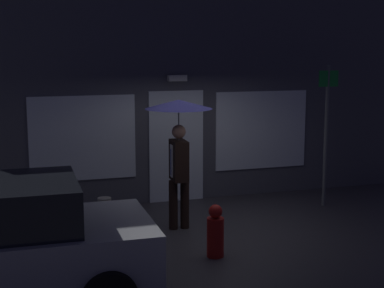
{
  "coord_description": "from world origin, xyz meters",
  "views": [
    {
      "loc": [
        -3.11,
        -8.75,
        3.04
      ],
      "look_at": [
        -0.23,
        0.41,
        1.44
      ],
      "focal_mm": 54.63,
      "sensor_mm": 36.0,
      "label": 1
    }
  ],
  "objects_px": {
    "street_sign_post": "(326,128)",
    "fire_hydrant": "(215,233)",
    "person_with_umbrella": "(179,131)",
    "sidewalk_bollard": "(105,210)"
  },
  "relations": [
    {
      "from": "street_sign_post",
      "to": "fire_hydrant",
      "type": "xyz_separation_m",
      "value": [
        -2.94,
        -2.0,
        -1.16
      ]
    },
    {
      "from": "person_with_umbrella",
      "to": "street_sign_post",
      "type": "relative_size",
      "value": 0.81
    },
    {
      "from": "street_sign_post",
      "to": "sidewalk_bollard",
      "type": "distance_m",
      "value": 4.43
    },
    {
      "from": "person_with_umbrella",
      "to": "fire_hydrant",
      "type": "relative_size",
      "value": 2.79
    },
    {
      "from": "person_with_umbrella",
      "to": "sidewalk_bollard",
      "type": "height_order",
      "value": "person_with_umbrella"
    },
    {
      "from": "person_with_umbrella",
      "to": "fire_hydrant",
      "type": "bearing_deg",
      "value": -172.76
    },
    {
      "from": "person_with_umbrella",
      "to": "sidewalk_bollard",
      "type": "relative_size",
      "value": 4.86
    },
    {
      "from": "person_with_umbrella",
      "to": "fire_hydrant",
      "type": "xyz_separation_m",
      "value": [
        0.13,
        -1.45,
        -1.3
      ]
    },
    {
      "from": "street_sign_post",
      "to": "fire_hydrant",
      "type": "relative_size",
      "value": 3.44
    },
    {
      "from": "person_with_umbrella",
      "to": "sidewalk_bollard",
      "type": "distance_m",
      "value": 1.97
    }
  ]
}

